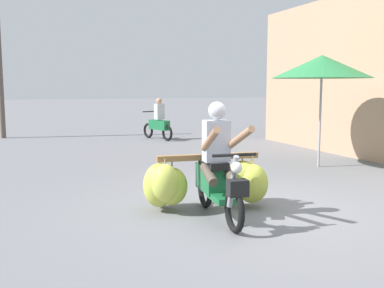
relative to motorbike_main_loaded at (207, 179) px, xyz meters
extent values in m
plane|color=slate|center=(0.76, -0.40, -0.47)|extent=(120.00, 120.00, 0.00)
torus|color=black|center=(-0.06, -1.00, -0.19)|extent=(0.13, 0.56, 0.56)
torus|color=black|center=(0.05, 0.20, -0.19)|extent=(0.13, 0.56, 0.56)
cube|color=#196638|center=(-0.01, -0.50, -0.15)|extent=(0.29, 0.58, 0.08)
cube|color=#196638|center=(0.02, -0.10, 0.03)|extent=(0.34, 0.66, 0.36)
cube|color=black|center=(0.02, -0.18, 0.25)|extent=(0.31, 0.62, 0.10)
cylinder|color=gray|center=(-0.05, -0.94, 0.15)|extent=(0.10, 0.29, 0.69)
cylinder|color=black|center=(-0.06, -0.98, 0.49)|extent=(0.56, 0.09, 0.04)
sphere|color=silver|center=(-0.06, -1.06, 0.35)|extent=(0.14, 0.14, 0.14)
cube|color=black|center=(-0.07, -1.10, 0.11)|extent=(0.25, 0.18, 0.20)
cube|color=#196638|center=(-0.06, -1.00, 0.11)|extent=(0.12, 0.29, 0.04)
cube|color=olive|center=(0.04, 0.05, 0.31)|extent=(1.50, 0.24, 0.08)
cube|color=olive|center=(0.05, 0.23, 0.28)|extent=(1.35, 0.20, 0.06)
ellipsoid|color=#B2BD42|center=(0.57, 0.02, -0.02)|extent=(0.59, 0.56, 0.49)
cylinder|color=#998459|center=(0.57, 0.02, 0.26)|extent=(0.02, 0.02, 0.12)
ellipsoid|color=#C1CB51|center=(-0.56, 0.39, -0.13)|extent=(0.48, 0.45, 0.62)
cylinder|color=#998459|center=(-0.56, 0.39, 0.24)|extent=(0.02, 0.02, 0.18)
ellipsoid|color=#AFB93F|center=(0.69, 0.27, -0.04)|extent=(0.36, 0.33, 0.44)
cylinder|color=#998459|center=(0.69, 0.27, 0.24)|extent=(0.02, 0.02, 0.17)
ellipsoid|color=#B0BA3F|center=(0.68, -0.09, -0.10)|extent=(0.49, 0.45, 0.58)
cylinder|color=#998459|center=(0.68, -0.09, 0.24)|extent=(0.02, 0.02, 0.16)
ellipsoid|color=#C0CB50|center=(0.74, 0.09, -0.11)|extent=(0.42, 0.40, 0.58)
cylinder|color=#998459|center=(0.74, 0.09, 0.24)|extent=(0.02, 0.02, 0.18)
ellipsoid|color=#B5C045|center=(-0.65, 0.21, -0.08)|extent=(0.46, 0.41, 0.63)
cylinder|color=#998459|center=(-0.65, 0.21, 0.26)|extent=(0.02, 0.02, 0.12)
ellipsoid|color=#AFB93F|center=(-0.49, 0.12, -0.09)|extent=(0.47, 0.42, 0.54)
cylinder|color=#998459|center=(-0.49, 0.12, 0.24)|extent=(0.02, 0.02, 0.17)
ellipsoid|color=#BBC54B|center=(-0.62, 0.03, -0.01)|extent=(0.47, 0.44, 0.54)
cylinder|color=#998459|center=(-0.62, 0.03, 0.28)|extent=(0.02, 0.02, 0.10)
cube|color=#B2B7C6|center=(0.01, -0.30, 0.58)|extent=(0.36, 0.25, 0.56)
sphere|color=silver|center=(0.00, -0.32, 0.99)|extent=(0.24, 0.24, 0.24)
cylinder|color=#9E7051|center=(0.17, -0.66, 0.65)|extent=(0.10, 0.72, 0.39)
cylinder|color=#9E7051|center=(-0.22, -0.62, 0.65)|extent=(0.21, 0.72, 0.39)
cylinder|color=#4C4238|center=(0.13, -0.43, 0.15)|extent=(0.17, 0.45, 0.27)
cylinder|color=#4C4238|center=(-0.14, -0.41, 0.15)|extent=(0.17, 0.45, 0.27)
torus|color=black|center=(1.62, 9.17, -0.21)|extent=(0.25, 0.52, 0.52)
torus|color=black|center=(1.98, 8.14, -0.21)|extent=(0.25, 0.52, 0.52)
cube|color=#196638|center=(1.83, 8.56, 0.03)|extent=(0.52, 0.93, 0.32)
cylinder|color=black|center=(1.64, 9.13, 0.45)|extent=(0.48, 0.20, 0.04)
cube|color=#B2B7C6|center=(1.84, 8.54, 0.48)|extent=(0.35, 0.29, 0.52)
sphere|color=tan|center=(1.83, 8.56, 0.83)|extent=(0.20, 0.20, 0.20)
cylinder|color=#99999E|center=(3.69, 2.39, 0.56)|extent=(0.05, 0.05, 2.06)
cone|color=#2D8447|center=(3.69, 2.39, 1.74)|extent=(2.16, 2.16, 0.49)
camera|label=1|loc=(-2.41, -5.75, 1.31)|focal=41.67mm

